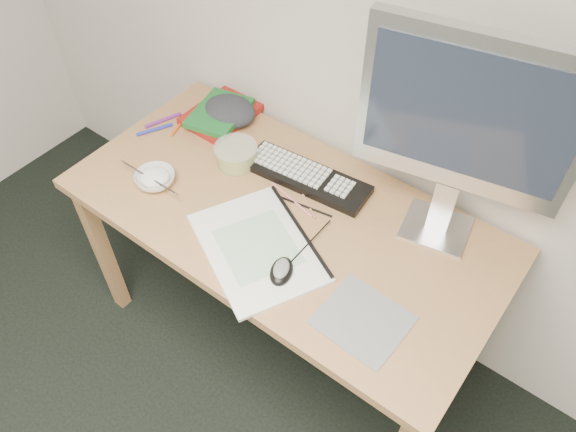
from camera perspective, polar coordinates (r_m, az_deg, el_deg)
name	(u,v)px	position (r m, az deg, el deg)	size (l,w,h in m)	color
desk	(283,230)	(1.83, -0.47, -1.40)	(1.40, 0.70, 0.75)	#A6784C
mousepad	(363,320)	(1.55, 7.60, -10.43)	(0.23, 0.21, 0.00)	slate
sketchpad	(258,248)	(1.67, -3.09, -3.22)	(0.42, 0.30, 0.01)	white
keyboard	(307,177)	(1.86, 1.91, 3.97)	(0.43, 0.14, 0.03)	black
monitor	(468,122)	(1.50, 17.83, 9.09)	(0.57, 0.21, 0.66)	silver
mouse	(281,269)	(1.59, -0.68, -5.38)	(0.06, 0.10, 0.04)	black
rice_bowl	(155,179)	(1.89, -13.33, 3.67)	(0.13, 0.13, 0.04)	white
chopsticks	(148,177)	(1.87, -14.01, 3.87)	(0.02, 0.02, 0.25)	silver
fruit_tub	(236,155)	(1.91, -5.27, 6.19)	(0.15, 0.15, 0.07)	gold
book_red	(221,114)	(2.12, -6.82, 10.22)	(0.20, 0.26, 0.03)	maroon
book_green	(219,113)	(2.09, -6.98, 10.38)	(0.17, 0.24, 0.02)	#186227
cloth_lump	(230,111)	(2.10, -5.95, 10.55)	(0.17, 0.14, 0.07)	#222529
pencil_pink	(292,200)	(1.80, 0.41, 1.67)	(0.01, 0.01, 0.19)	pink
pencil_tan	(306,200)	(1.80, 1.80, 1.69)	(0.01, 0.01, 0.17)	tan
pencil_black	(306,207)	(1.78, 1.83, 0.95)	(0.01, 0.01, 0.18)	black
marker_blue	(154,130)	(2.11, -13.41, 8.54)	(0.01, 0.01, 0.13)	#1F27AB
marker_orange	(179,126)	(2.11, -11.02, 9.00)	(0.01, 0.01, 0.12)	#D35B18
marker_purple	(163,120)	(2.14, -12.59, 9.49)	(0.01, 0.01, 0.14)	#6D2486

